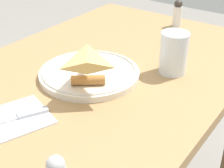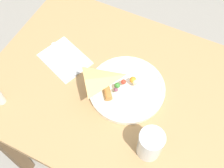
# 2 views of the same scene
# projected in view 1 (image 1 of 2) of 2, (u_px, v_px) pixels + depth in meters

# --- Properties ---
(dining_table) EXTENTS (1.05, 0.68, 0.76)m
(dining_table) POSITION_uv_depth(u_px,v_px,m) (99.00, 111.00, 0.98)
(dining_table) COLOR #A87F51
(dining_table) RESTS_ON ground_plane
(plate_pizza) EXTENTS (0.26, 0.26, 0.05)m
(plate_pizza) POSITION_uv_depth(u_px,v_px,m) (88.00, 72.00, 0.89)
(plate_pizza) COLOR silver
(plate_pizza) RESTS_ON dining_table
(milk_glass) EXTENTS (0.07, 0.07, 0.11)m
(milk_glass) POSITION_uv_depth(u_px,v_px,m) (174.00, 54.00, 0.89)
(milk_glass) COLOR white
(milk_glass) RESTS_ON dining_table
(napkin_folded) EXTENTS (0.21, 0.18, 0.00)m
(napkin_folded) POSITION_uv_depth(u_px,v_px,m) (8.00, 121.00, 0.72)
(napkin_folded) COLOR silver
(napkin_folded) RESTS_ON dining_table
(butter_knife) EXTENTS (0.16, 0.10, 0.01)m
(butter_knife) POSITION_uv_depth(u_px,v_px,m) (11.00, 118.00, 0.72)
(butter_knife) COLOR #B2B2B7
(butter_knife) RESTS_ON napkin_folded
(pepper_shaker) EXTENTS (0.03, 0.03, 0.09)m
(pepper_shaker) POSITION_uv_depth(u_px,v_px,m) (178.00, 13.00, 1.20)
(pepper_shaker) COLOR white
(pepper_shaker) RESTS_ON dining_table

